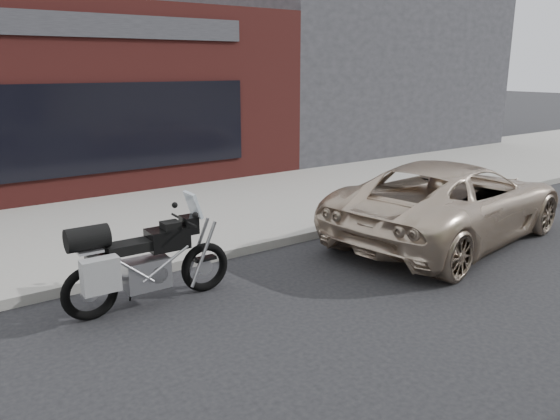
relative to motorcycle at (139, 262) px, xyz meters
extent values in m
plane|color=black|center=(2.15, -3.07, -0.62)|extent=(120.00, 120.00, 0.00)
cube|color=gray|center=(2.15, 3.93, -0.55)|extent=(44.00, 6.00, 0.15)
cube|color=black|center=(0.15, 5.90, 1.08)|extent=(10.00, 0.08, 2.00)
cube|color=#28292D|center=(0.15, 5.90, 3.28)|extent=(10.00, 0.08, 0.50)
cube|color=#28292D|center=(12.15, 10.93, 2.38)|extent=(10.00, 10.00, 6.00)
torus|color=black|center=(-0.64, 0.03, -0.28)|extent=(0.71, 0.13, 0.71)
torus|color=black|center=(0.94, 0.01, -0.28)|extent=(0.71, 0.13, 0.71)
cube|color=#B7B7BC|center=(0.10, 0.02, -0.18)|extent=(0.58, 0.32, 0.40)
cube|color=black|center=(0.42, 0.02, 0.24)|extent=(0.53, 0.34, 0.27)
cube|color=black|center=(-0.11, 0.03, 0.22)|extent=(0.58, 0.30, 0.13)
cube|color=black|center=(-0.48, 0.03, 0.13)|extent=(0.32, 0.24, 0.15)
cube|color=black|center=(0.73, 0.01, 0.38)|extent=(0.19, 0.26, 0.23)
cube|color=silver|center=(0.80, 0.01, 0.64)|extent=(0.16, 0.32, 0.35)
cylinder|color=black|center=(0.66, 0.01, 0.45)|extent=(0.04, 0.74, 0.03)
cube|color=#B7B7BC|center=(-0.61, 0.03, 0.28)|extent=(0.30, 0.32, 0.03)
cube|color=gray|center=(-0.57, -0.24, 0.03)|extent=(0.44, 0.20, 0.42)
cylinder|color=black|center=(-0.61, 0.03, 0.43)|extent=(0.51, 0.30, 0.29)
cylinder|color=#B7B7BC|center=(-0.32, 0.20, -0.25)|extent=(0.59, 0.09, 0.20)
imported|color=#C3AE98|center=(5.65, -0.47, 0.10)|extent=(5.48, 3.17, 1.44)
camera|label=1|loc=(-2.35, -6.40, 2.43)|focal=35.00mm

